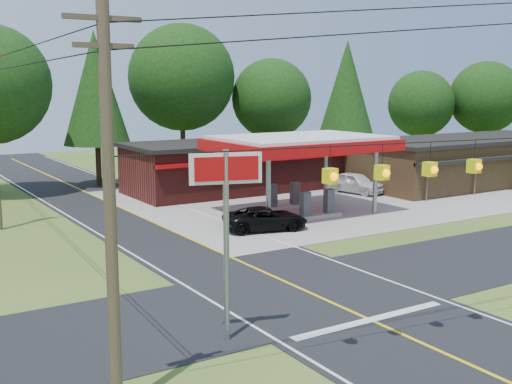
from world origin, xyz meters
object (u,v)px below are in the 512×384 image
gas_canopy (300,146)px  suv_car (266,219)px  big_stop_sign (226,203)px  sedan_car (355,183)px

gas_canopy → suv_car: bearing=-146.3°
suv_car → big_stop_sign: (-9.50, -12.51, 3.75)m
sedan_car → big_stop_sign: 29.63m
sedan_car → big_stop_sign: big_stop_sign is taller
sedan_car → suv_car: bearing=-163.1°
gas_canopy → suv_car: 6.51m
gas_canopy → suv_car: size_ratio=2.26×
gas_canopy → big_stop_sign: big_stop_sign is taller
big_stop_sign → sedan_car: bearing=41.6°
gas_canopy → suv_car: gas_canopy is taller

